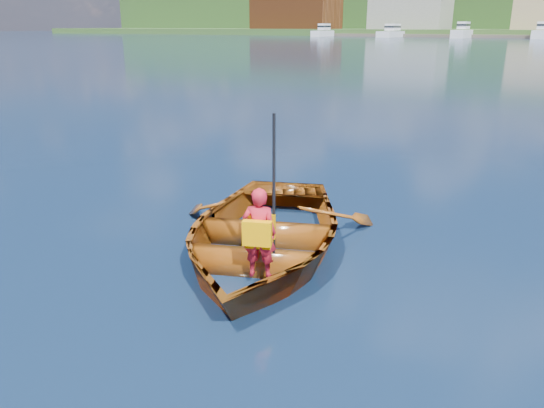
% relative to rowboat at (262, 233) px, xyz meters
% --- Properties ---
extents(ground, '(600.00, 600.00, 0.00)m').
position_rel_rowboat_xyz_m(ground, '(1.20, -0.55, -0.30)').
color(ground, '#142A3D').
rests_on(ground, ground).
extents(rowboat, '(4.40, 5.12, 0.89)m').
position_rel_rowboat_xyz_m(rowboat, '(0.00, 0.00, 0.00)').
color(rowboat, brown).
rests_on(rowboat, ground).
extents(child_paddler, '(0.48, 0.44, 1.95)m').
position_rel_rowboat_xyz_m(child_paddler, '(0.46, -0.79, 0.37)').
color(child_paddler, red).
rests_on(child_paddler, ground).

